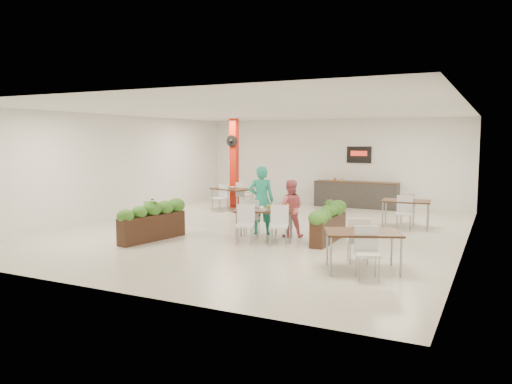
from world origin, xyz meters
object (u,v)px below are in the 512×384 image
diner_man (261,200)px  red_column (234,162)px  planter_right (329,221)px  side_table_c (363,237)px  service_counter (356,194)px  side_table_b (406,204)px  planter_left (152,219)px  side_table_a (232,191)px  main_table (264,214)px  diner_woman (290,208)px

diner_man → red_column: bearing=-72.5°
planter_right → side_table_c: bearing=-58.6°
service_counter → diner_man: (-0.86, -6.13, 0.40)m
red_column → side_table_b: 6.56m
service_counter → planter_left: 8.55m
side_table_a → main_table: bearing=-36.6°
red_column → planter_left: red_column is taller
service_counter → diner_man: 6.21m
diner_man → side_table_a: size_ratio=1.06×
service_counter → diner_woman: service_counter is taller
side_table_c → planter_left: bearing=151.4°
planter_right → side_table_b: (1.30, 2.96, 0.14)m
service_counter → main_table: bearing=-94.0°
main_table → planter_right: 1.57m
main_table → planter_right: planter_right is taller
diner_woman → side_table_c: diner_woman is taller
red_column → planter_right: bearing=-41.5°
diner_man → diner_woman: (0.80, 0.00, -0.17)m
diner_woman → side_table_c: size_ratio=0.87×
main_table → diner_man: (-0.39, 0.66, 0.25)m
diner_woman → side_table_b: size_ratio=0.88×
service_counter → diner_woman: 6.14m
red_column → side_table_a: red_column is taller
side_table_b → service_counter: bearing=120.0°
side_table_b → side_table_c: (0.10, -5.26, 0.00)m
red_column → main_table: red_column is taller
planter_left → diner_woman: bearing=34.2°
diner_woman → side_table_a: diner_woman is taller
side_table_a → service_counter: bearing=49.6°
red_column → side_table_a: 1.20m
diner_man → diner_woman: diner_man is taller
red_column → side_table_a: (0.25, -0.61, -1.00)m
main_table → planter_left: size_ratio=0.97×
red_column → diner_man: (3.14, -4.27, -0.75)m
diner_woman → planter_left: size_ratio=0.73×
diner_woman → side_table_a: (-3.69, 3.66, -0.08)m
side_table_c → side_table_a: bearing=112.5°
red_column → planter_left: (1.11, -6.19, -1.12)m
red_column → planter_left: size_ratio=1.61×
main_table → diner_man: 0.81m
side_table_b → main_table: bearing=-133.6°
planter_right → side_table_c: 2.69m
red_column → side_table_c: red_column is taller
diner_man → planter_right: bearing=156.1°
main_table → side_table_b: bearing=51.1°
service_counter → side_table_c: (2.41, -8.60, 0.15)m
main_table → side_table_c: same height
main_table → diner_man: size_ratio=1.08×
planter_right → diner_woman: bearing=171.1°
side_table_a → side_table_c: same height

